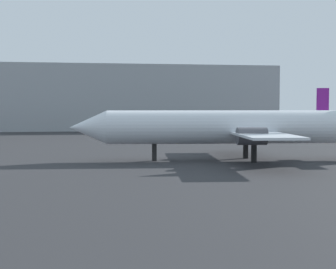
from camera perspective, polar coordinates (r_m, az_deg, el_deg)
airplane_on_taxiway at (r=50.83m, az=8.34°, el=0.85°), size 34.23×22.61×10.66m
terminal_building at (r=120.69m, az=-10.61°, el=4.18°), size 94.75×21.00×15.11m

